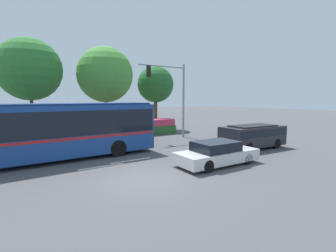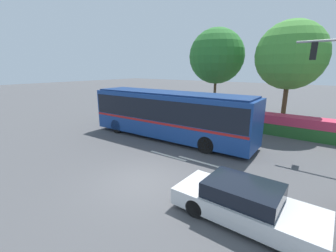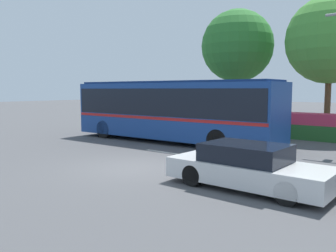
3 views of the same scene
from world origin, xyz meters
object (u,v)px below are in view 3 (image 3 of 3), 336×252
at_px(street_tree_centre, 330,40).
at_px(sedan_foreground, 248,167).
at_px(city_bus, 172,108).
at_px(street_tree_left, 237,46).

bearing_deg(street_tree_centre, sedan_foreground, -83.86).
xyz_separation_m(city_bus, street_tree_centre, (5.66, 7.65, 3.79)).
bearing_deg(street_tree_left, sedan_foreground, -60.73).
bearing_deg(city_bus, street_tree_centre, -128.10).
relative_size(street_tree_left, street_tree_centre, 1.01).
height_order(street_tree_left, street_tree_centre, street_tree_left).
bearing_deg(sedan_foreground, street_tree_centre, 96.85).
distance_m(city_bus, street_tree_left, 8.75).
distance_m(sedan_foreground, street_tree_left, 16.15).
height_order(city_bus, street_tree_centre, street_tree_centre).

